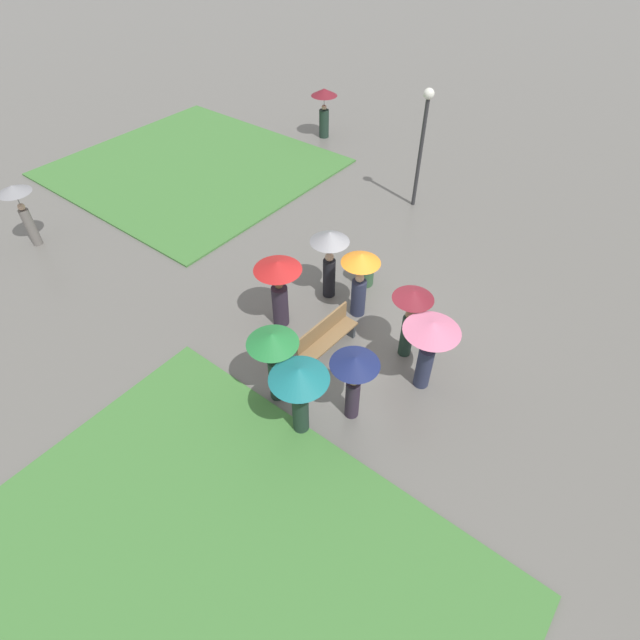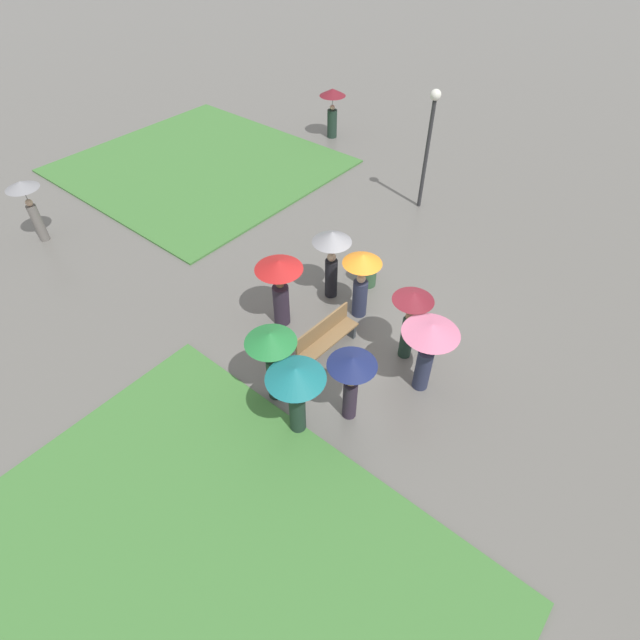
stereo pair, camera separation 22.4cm
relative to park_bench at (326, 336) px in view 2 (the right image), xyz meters
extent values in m
plane|color=#66635E|center=(1.22, -0.40, -0.47)|extent=(90.00, 90.00, 0.00)
cube|color=#427A38|center=(-5.88, -1.79, -0.44)|extent=(7.81, 8.89, 0.06)
cube|color=#427A38|center=(4.31, 9.56, -0.44)|extent=(8.40, 8.96, 0.06)
cube|color=brown|center=(0.00, -0.07, -0.04)|extent=(1.75, 0.50, 0.05)
cube|color=brown|center=(0.00, 0.11, 0.21)|extent=(1.73, 0.13, 0.45)
cube|color=#383D42|center=(-0.77, -0.04, -0.27)|extent=(0.10, 0.38, 0.40)
cube|color=#383D42|center=(0.76, -0.10, -0.27)|extent=(0.10, 0.38, 0.40)
cylinder|color=#2D2D30|center=(7.10, 1.77, 1.24)|extent=(0.12, 0.12, 3.41)
sphere|color=white|center=(7.10, 1.77, 3.10)|extent=(0.32, 0.32, 0.32)
cylinder|color=#335638|center=(2.65, 0.69, -0.05)|extent=(0.46, 0.46, 0.83)
cylinder|color=black|center=(2.65, 0.69, 0.37)|extent=(0.50, 0.50, 0.03)
cylinder|color=#2D2333|center=(-1.12, -1.54, 0.03)|extent=(0.38, 0.38, 0.99)
sphere|color=#997051|center=(-1.12, -1.54, 0.63)|extent=(0.22, 0.22, 0.22)
cylinder|color=#4C4C4F|center=(-1.12, -1.54, 0.92)|extent=(0.02, 0.02, 0.35)
cone|color=navy|center=(-1.12, -1.54, 1.19)|extent=(0.98, 0.98, 0.20)
cylinder|color=#2D2333|center=(0.08, 1.47, 0.09)|extent=(0.49, 0.49, 1.12)
sphere|color=brown|center=(0.08, 1.47, 0.75)|extent=(0.20, 0.20, 0.20)
cylinder|color=#4C4C4F|center=(0.08, 1.47, 1.02)|extent=(0.02, 0.02, 0.35)
cone|color=red|center=(0.08, 1.47, 1.31)|extent=(1.13, 1.13, 0.23)
cylinder|color=#282D47|center=(1.55, 0.17, 0.05)|extent=(0.44, 0.44, 1.03)
sphere|color=tan|center=(1.55, 0.17, 0.67)|extent=(0.22, 0.22, 0.22)
cylinder|color=#4C4C4F|center=(1.55, 0.17, 0.96)|extent=(0.02, 0.02, 0.35)
cone|color=orange|center=(1.55, 0.17, 1.26)|extent=(0.95, 0.95, 0.25)
cylinder|color=#282D47|center=(0.50, -2.28, 0.07)|extent=(0.35, 0.35, 1.08)
sphere|color=tan|center=(0.50, -2.28, 0.72)|extent=(0.22, 0.22, 0.22)
cylinder|color=#4C4C4F|center=(0.50, -2.28, 1.00)|extent=(0.02, 0.02, 0.35)
cone|color=pink|center=(0.50, -2.28, 1.30)|extent=(1.18, 1.18, 0.24)
cylinder|color=#1E3328|center=(-2.06, -0.94, 0.05)|extent=(0.46, 0.46, 1.03)
sphere|color=brown|center=(-2.06, -0.94, 0.67)|extent=(0.22, 0.22, 0.22)
cylinder|color=#4C4C4F|center=(-2.06, -0.94, 0.95)|extent=(0.02, 0.02, 0.35)
cone|color=#197075|center=(-2.06, -0.94, 1.26)|extent=(1.15, 1.15, 0.27)
cylinder|color=#1E3328|center=(1.08, -1.50, 0.10)|extent=(0.42, 0.42, 1.13)
sphere|color=#997051|center=(1.08, -1.50, 0.77)|extent=(0.22, 0.22, 0.22)
cylinder|color=#4C4C4F|center=(1.08, -1.50, 1.05)|extent=(0.02, 0.02, 0.35)
cone|color=maroon|center=(1.08, -1.50, 1.34)|extent=(0.91, 0.91, 0.22)
cylinder|color=black|center=(1.67, 1.18, 0.09)|extent=(0.44, 0.44, 1.12)
sphere|color=tan|center=(1.67, 1.18, 0.77)|extent=(0.23, 0.23, 0.23)
cylinder|color=#4C4C4F|center=(1.67, 1.18, 1.05)|extent=(0.02, 0.02, 0.35)
cone|color=gray|center=(1.67, 1.18, 1.37)|extent=(0.99, 0.99, 0.28)
cylinder|color=#1E3328|center=(-1.72, 0.00, 0.09)|extent=(0.31, 0.31, 1.12)
sphere|color=#997051|center=(-1.72, 0.00, 0.74)|extent=(0.19, 0.19, 0.19)
cylinder|color=#4C4C4F|center=(-1.72, 0.00, 1.01)|extent=(0.02, 0.02, 0.35)
cone|color=#237A38|center=(-1.72, 0.00, 1.31)|extent=(1.05, 1.05, 0.25)
cylinder|color=slate|center=(-1.85, 9.52, 0.11)|extent=(0.36, 0.36, 1.16)
sphere|color=tan|center=(-1.85, 9.52, 0.79)|extent=(0.20, 0.20, 0.20)
cylinder|color=#4C4C4F|center=(-1.85, 9.52, 1.07)|extent=(0.02, 0.02, 0.35)
cone|color=gray|center=(-1.85, 9.52, 1.35)|extent=(0.92, 0.92, 0.22)
cylinder|color=#1E3328|center=(9.52, 7.39, 0.08)|extent=(0.55, 0.55, 1.09)
sphere|color=tan|center=(9.52, 7.39, 0.73)|extent=(0.20, 0.20, 0.20)
cylinder|color=#4C4C4F|center=(9.52, 7.39, 1.00)|extent=(0.02, 0.02, 0.35)
cone|color=maroon|center=(9.52, 7.39, 1.31)|extent=(1.03, 1.03, 0.27)
camera|label=1|loc=(-6.47, -4.88, 8.22)|focal=28.00mm
camera|label=2|loc=(-6.33, -5.05, 8.22)|focal=28.00mm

